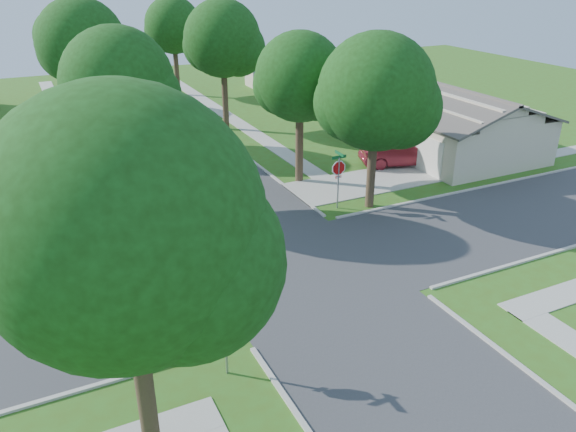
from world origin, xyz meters
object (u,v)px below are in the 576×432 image
at_px(stop_sign_sw, 224,318).
at_px(house_ne_near, 436,124).
at_px(stop_sign_ne, 339,170).
at_px(house_ne_far, 310,78).
at_px(car_curb_east, 158,106).
at_px(tree_w_far, 63,39).
at_px(tree_e_near, 301,81).
at_px(car_driveway, 401,152).
at_px(tree_sw_corner, 128,238).
at_px(tree_w_near, 120,88).
at_px(tree_e_mid, 223,42).
at_px(tree_e_far, 174,28).
at_px(car_curb_west, 101,81).
at_px(tree_ne_corner, 377,97).
at_px(tree_w_mid, 83,47).

xyz_separation_m(stop_sign_sw, house_ne_near, (20.69, 15.70, -0.51)).
xyz_separation_m(stop_sign_ne, house_ne_far, (11.29, 24.30, -0.51)).
relative_size(house_ne_near, house_ne_far, 1.00).
distance_m(house_ne_near, car_curb_east, 22.28).
bearing_deg(tree_w_far, house_ne_far, -13.64).
height_order(tree_e_near, house_ne_far, tree_e_near).
bearing_deg(car_driveway, tree_sw_corner, 147.44).
bearing_deg(house_ne_near, tree_w_near, -174.49).
xyz_separation_m(tree_e_mid, house_ne_far, (11.23, 7.99, -4.74)).
xyz_separation_m(tree_e_mid, house_ne_near, (11.23, -10.01, -4.74)).
bearing_deg(tree_e_near, tree_sw_corner, -127.30).
height_order(tree_e_mid, house_ne_near, tree_e_mid).
bearing_deg(tree_e_near, stop_sign_ne, -90.68).
xyz_separation_m(tree_e_near, car_driveway, (6.75, -0.31, -4.83)).
distance_m(tree_w_near, tree_sw_corner, 16.24).
bearing_deg(tree_e_far, car_driveway, -75.07).
bearing_deg(tree_e_mid, tree_e_near, -90.03).
xyz_separation_m(tree_e_mid, tree_w_near, (-9.40, -12.00, -0.14)).
bearing_deg(tree_e_far, stop_sign_ne, -90.10).
relative_size(house_ne_near, car_curb_east, 3.36).
bearing_deg(tree_e_near, car_curb_west, 100.67).
relative_size(stop_sign_ne, tree_e_mid, 0.32).
bearing_deg(tree_w_near, car_curb_east, 72.58).
relative_size(tree_w_far, house_ne_far, 0.59).
relative_size(stop_sign_ne, house_ne_far, 0.22).
bearing_deg(stop_sign_ne, house_ne_near, 29.14).
relative_size(tree_e_mid, tree_w_near, 1.03).
xyz_separation_m(stop_sign_ne, house_ne_near, (11.29, 6.30, -0.51)).
relative_size(tree_w_near, tree_sw_corner, 0.94).
bearing_deg(car_curb_west, tree_e_mid, 114.30).
relative_size(tree_e_far, tree_ne_corner, 1.01).
height_order(stop_sign_sw, tree_e_mid, tree_e_mid).
height_order(tree_e_mid, tree_w_near, tree_e_mid).
height_order(stop_sign_ne, car_curb_west, stop_sign_ne).
height_order(stop_sign_ne, car_curb_east, stop_sign_ne).
xyz_separation_m(tree_e_mid, tree_w_far, (-9.41, 13.00, -0.75)).
relative_size(tree_w_mid, house_ne_far, 0.70).
bearing_deg(car_curb_east, tree_ne_corner, -82.22).
distance_m(stop_sign_ne, tree_ne_corner, 3.96).
bearing_deg(tree_w_mid, house_ne_near, -25.88).
bearing_deg(tree_w_mid, tree_w_far, 90.05).
xyz_separation_m(tree_w_near, car_curb_west, (3.44, 31.59, -5.49)).
distance_m(car_curb_east, car_curb_west, 13.18).
xyz_separation_m(tree_e_near, tree_w_mid, (-9.39, 12.00, 0.85)).
distance_m(tree_w_far, car_curb_west, 8.90).
bearing_deg(car_curb_east, car_driveway, -66.10).
xyz_separation_m(tree_w_near, tree_sw_corner, (-2.79, -16.00, 0.15)).
relative_size(stop_sign_ne, tree_e_near, 0.36).
relative_size(tree_w_near, car_driveway, 1.82).
height_order(stop_sign_sw, tree_sw_corner, tree_sw_corner).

